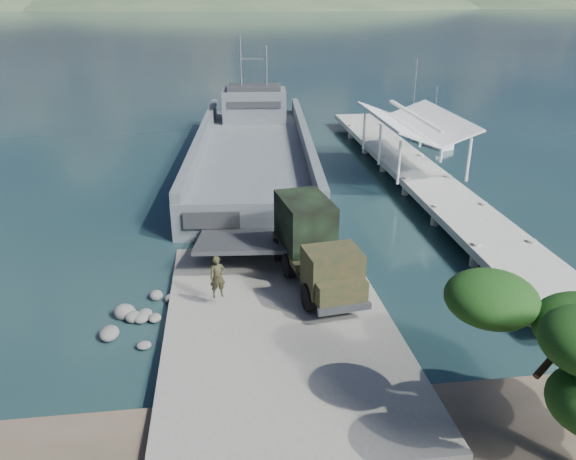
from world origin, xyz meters
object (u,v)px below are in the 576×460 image
(military_truck, at_px, (313,244))
(sailboat_near, at_px, (433,142))
(landing_craft, at_px, (254,157))
(soldier, at_px, (218,284))
(pier, at_px, (415,163))
(sailboat_far, at_px, (413,120))

(military_truck, distance_m, sailboat_near, 31.89)
(landing_craft, xyz_separation_m, soldier, (-3.31, -23.71, 0.61))
(sailboat_near, bearing_deg, landing_craft, 178.73)
(pier, xyz_separation_m, sailboat_near, (5.76, 11.17, -1.28))
(sailboat_far, bearing_deg, pier, -125.61)
(landing_craft, distance_m, sailboat_near, 18.90)
(military_truck, relative_size, sailboat_far, 1.13)
(pier, relative_size, military_truck, 5.21)
(military_truck, relative_size, sailboat_near, 1.42)
(military_truck, xyz_separation_m, soldier, (-4.79, -2.00, -0.87))
(soldier, bearing_deg, pier, 35.61)
(military_truck, bearing_deg, sailboat_near, 50.10)
(soldier, xyz_separation_m, sailboat_far, (22.76, 39.05, -1.12))
(pier, xyz_separation_m, landing_craft, (-12.33, 5.74, -0.69))
(pier, bearing_deg, soldier, -131.02)
(landing_craft, height_order, military_truck, landing_craft)
(landing_craft, xyz_separation_m, sailboat_near, (18.09, 5.44, -0.59))
(military_truck, relative_size, soldier, 4.14)
(soldier, height_order, sailboat_far, sailboat_far)
(pier, bearing_deg, sailboat_far, 71.34)
(pier, distance_m, soldier, 23.83)
(military_truck, height_order, sailboat_far, sailboat_far)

